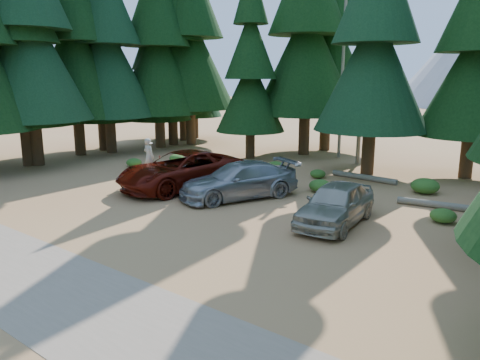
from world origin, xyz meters
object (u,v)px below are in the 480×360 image
at_px(red_pickup, 182,170).
at_px(log_mid, 364,177).
at_px(log_right, 455,207).
at_px(silver_minivan_center, 239,180).
at_px(log_left, 244,162).
at_px(silver_minivan_right, 336,204).
at_px(frisbee_player, 149,156).

xyz_separation_m(red_pickup, log_mid, (6.23, 7.12, -0.74)).
xyz_separation_m(log_mid, log_right, (5.23, -3.05, -0.00)).
bearing_deg(red_pickup, silver_minivan_center, 14.44).
bearing_deg(log_left, silver_minivan_right, -33.01).
distance_m(frisbee_player, log_left, 6.87).
distance_m(red_pickup, frisbee_player, 2.55).
height_order(log_left, log_mid, log_mid).
height_order(red_pickup, log_left, red_pickup).
relative_size(silver_minivan_right, log_right, 1.01).
bearing_deg(silver_minivan_right, log_right, 50.11).
xyz_separation_m(silver_minivan_center, silver_minivan_right, (5.12, -0.78, -0.01)).
xyz_separation_m(frisbee_player, log_left, (1.10, 6.69, -1.14)).
xyz_separation_m(silver_minivan_right, log_left, (-9.80, 7.35, -0.64)).
bearing_deg(log_mid, frisbee_player, -137.17).
distance_m(red_pickup, log_right, 12.18).
distance_m(silver_minivan_right, log_right, 5.55).
bearing_deg(log_mid, silver_minivan_right, -69.92).
bearing_deg(log_right, frisbee_player, -172.17).
height_order(silver_minivan_center, log_mid, silver_minivan_center).
relative_size(red_pickup, log_mid, 1.78).
xyz_separation_m(red_pickup, silver_minivan_center, (3.26, 0.27, -0.10)).
xyz_separation_m(silver_minivan_center, log_left, (-4.68, 6.56, -0.65)).
bearing_deg(silver_minivan_right, silver_minivan_center, 165.26).
distance_m(log_left, log_mid, 7.64).
relative_size(silver_minivan_center, log_right, 1.20).
distance_m(silver_minivan_center, silver_minivan_right, 5.18).
relative_size(silver_minivan_right, log_left, 1.18).
bearing_deg(log_left, silver_minivan_center, -50.67).
bearing_deg(log_right, log_left, 160.03).
bearing_deg(log_left, log_right, -8.28).
height_order(silver_minivan_right, frisbee_player, frisbee_player).
xyz_separation_m(red_pickup, silver_minivan_right, (8.39, -0.51, -0.11)).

